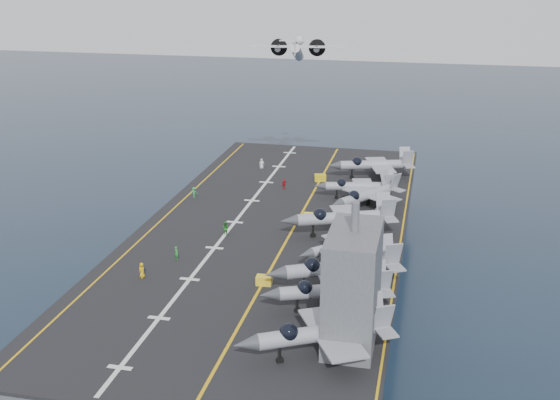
% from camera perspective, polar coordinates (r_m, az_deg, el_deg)
% --- Properties ---
extents(ground, '(500.00, 500.00, 0.00)m').
position_cam_1_polar(ground, '(107.19, -0.47, -7.27)').
color(ground, '#142135').
rests_on(ground, ground).
extents(hull, '(36.00, 90.00, 10.00)m').
position_cam_1_polar(hull, '(105.06, -0.47, -4.83)').
color(hull, '#56595E').
rests_on(hull, ground).
extents(flight_deck, '(38.00, 92.00, 0.40)m').
position_cam_1_polar(flight_deck, '(103.06, -0.48, -2.18)').
color(flight_deck, black).
rests_on(flight_deck, hull).
extents(foul_line, '(0.35, 90.00, 0.02)m').
position_cam_1_polar(foul_line, '(102.39, 1.16, -2.20)').
color(foul_line, gold).
rests_on(foul_line, flight_deck).
extents(landing_centerline, '(0.50, 90.00, 0.02)m').
position_cam_1_polar(landing_centerline, '(104.41, -3.69, -1.81)').
color(landing_centerline, silver).
rests_on(landing_centerline, flight_deck).
extents(deck_edge_port, '(0.25, 90.00, 0.02)m').
position_cam_1_polar(deck_edge_port, '(107.84, -9.32, -1.33)').
color(deck_edge_port, gold).
rests_on(deck_edge_port, flight_deck).
extents(deck_edge_stbd, '(0.25, 90.00, 0.02)m').
position_cam_1_polar(deck_edge_stbd, '(100.73, 9.84, -2.86)').
color(deck_edge_stbd, gold).
rests_on(deck_edge_stbd, flight_deck).
extents(island_superstructure, '(5.00, 10.00, 15.00)m').
position_cam_1_polar(island_superstructure, '(70.48, 5.96, -5.96)').
color(island_superstructure, '#56595E').
rests_on(island_superstructure, flight_deck).
extents(fighter_jet_0, '(18.99, 16.84, 5.51)m').
position_cam_1_polar(fighter_jet_0, '(69.65, 3.55, -10.61)').
color(fighter_jet_0, '#8C959B').
rests_on(fighter_jet_0, flight_deck).
extents(fighter_jet_1, '(17.19, 14.38, 5.09)m').
position_cam_1_polar(fighter_jet_1, '(78.34, 4.39, -7.24)').
color(fighter_jet_1, gray).
rests_on(fighter_jet_1, flight_deck).
extents(fighter_jet_2, '(19.52, 17.06, 5.68)m').
position_cam_1_polar(fighter_jet_2, '(83.33, 5.02, -5.34)').
color(fighter_jet_2, gray).
rests_on(fighter_jet_2, flight_deck).
extents(fighter_jet_3, '(14.99, 15.01, 4.42)m').
position_cam_1_polar(fighter_jet_3, '(91.30, 5.31, -3.53)').
color(fighter_jet_3, gray).
rests_on(fighter_jet_3, flight_deck).
extents(fighter_jet_4, '(19.11, 16.05, 5.65)m').
position_cam_1_polar(fighter_jet_4, '(98.81, 5.30, -1.35)').
color(fighter_jet_4, '#8B949B').
rests_on(fighter_jet_4, flight_deck).
extents(fighter_jet_5, '(16.28, 17.31, 5.01)m').
position_cam_1_polar(fighter_jet_5, '(109.62, 7.17, 0.49)').
color(fighter_jet_5, '#9FA9B1').
rests_on(fighter_jet_5, flight_deck).
extents(fighter_jet_6, '(14.55, 11.14, 4.54)m').
position_cam_1_polar(fighter_jet_6, '(114.29, 6.47, 1.18)').
color(fighter_jet_6, '#949AA2').
rests_on(fighter_jet_6, flight_deck).
extents(fighter_jet_7, '(17.44, 14.11, 5.26)m').
position_cam_1_polar(fighter_jet_7, '(125.51, 7.78, 2.94)').
color(fighter_jet_7, '#A3AAB3').
rests_on(fighter_jet_7, flight_deck).
extents(tow_cart_a, '(1.93, 1.31, 1.12)m').
position_cam_1_polar(tow_cart_a, '(84.75, -1.31, -6.54)').
color(tow_cart_a, yellow).
rests_on(tow_cart_a, flight_deck).
extents(tow_cart_b, '(2.00, 1.35, 1.17)m').
position_cam_1_polar(tow_cart_b, '(104.60, 2.45, -1.41)').
color(tow_cart_b, yellow).
rests_on(tow_cart_b, flight_deck).
extents(tow_cart_c, '(2.23, 1.76, 1.18)m').
position_cam_1_polar(tow_cart_c, '(123.49, 3.28, 1.83)').
color(tow_cart_c, gold).
rests_on(tow_cart_c, flight_deck).
extents(crew_0, '(1.40, 1.32, 1.94)m').
position_cam_1_polar(crew_0, '(87.98, -11.17, -5.62)').
color(crew_0, gold).
rests_on(crew_0, flight_deck).
extents(crew_1, '(1.33, 1.25, 1.85)m').
position_cam_1_polar(crew_1, '(92.27, -8.41, -4.28)').
color(crew_1, '#268C33').
rests_on(crew_1, flight_deck).
extents(crew_2, '(1.32, 1.07, 1.90)m').
position_cam_1_polar(crew_2, '(99.71, -4.44, -2.28)').
color(crew_2, '#217B22').
rests_on(crew_2, flight_deck).
extents(crew_3, '(1.16, 0.86, 1.79)m').
position_cam_1_polar(crew_3, '(115.33, -7.00, 0.61)').
color(crew_3, '#2E8C45').
rests_on(crew_3, flight_deck).
extents(crew_4, '(1.22, 1.29, 1.79)m').
position_cam_1_polar(crew_4, '(118.94, 0.34, 1.33)').
color(crew_4, red).
rests_on(crew_4, flight_deck).
extents(crew_5, '(1.34, 1.17, 1.87)m').
position_cam_1_polar(crew_5, '(130.65, -1.50, 2.98)').
color(crew_5, white).
rests_on(crew_5, flight_deck).
extents(transport_plane, '(21.21, 15.76, 4.66)m').
position_cam_1_polar(transport_plane, '(149.04, 1.41, 11.92)').
color(transport_plane, white).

